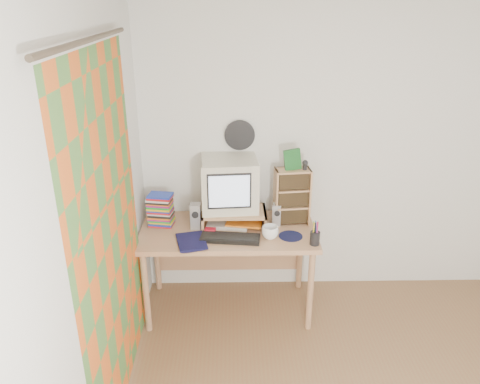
{
  "coord_description": "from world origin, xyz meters",
  "views": [
    {
      "loc": [
        -1.0,
        -1.96,
        2.48
      ],
      "look_at": [
        -0.93,
        1.33,
        1.1
      ],
      "focal_mm": 35.0,
      "sensor_mm": 36.0,
      "label": 1
    }
  ],
  "objects_px": {
    "desk": "(228,240)",
    "crt_monitor": "(229,184)",
    "diary": "(178,242)",
    "dvd_stack": "(161,210)",
    "keyboard": "(230,238)",
    "mug": "(270,232)",
    "cd_rack": "(292,196)"
  },
  "relations": [
    {
      "from": "keyboard",
      "to": "cd_rack",
      "type": "xyz_separation_m",
      "value": [
        0.5,
        0.3,
        0.22
      ]
    },
    {
      "from": "keyboard",
      "to": "diary",
      "type": "xyz_separation_m",
      "value": [
        -0.4,
        -0.07,
        0.01
      ]
    },
    {
      "from": "keyboard",
      "to": "diary",
      "type": "distance_m",
      "value": 0.4
    },
    {
      "from": "crt_monitor",
      "to": "dvd_stack",
      "type": "distance_m",
      "value": 0.59
    },
    {
      "from": "crt_monitor",
      "to": "dvd_stack",
      "type": "xyz_separation_m",
      "value": [
        -0.56,
        -0.06,
        -0.19
      ]
    },
    {
      "from": "keyboard",
      "to": "cd_rack",
      "type": "bearing_deg",
      "value": 37.65
    },
    {
      "from": "diary",
      "to": "desk",
      "type": "bearing_deg",
      "value": 26.34
    },
    {
      "from": "crt_monitor",
      "to": "diary",
      "type": "relative_size",
      "value": 1.71
    },
    {
      "from": "cd_rack",
      "to": "mug",
      "type": "relative_size",
      "value": 3.59
    },
    {
      "from": "cd_rack",
      "to": "desk",
      "type": "bearing_deg",
      "value": -179.63
    },
    {
      "from": "desk",
      "to": "cd_rack",
      "type": "bearing_deg",
      "value": 6.25
    },
    {
      "from": "dvd_stack",
      "to": "diary",
      "type": "bearing_deg",
      "value": -54.34
    },
    {
      "from": "crt_monitor",
      "to": "keyboard",
      "type": "relative_size",
      "value": 0.96
    },
    {
      "from": "cd_rack",
      "to": "diary",
      "type": "bearing_deg",
      "value": -163.79
    },
    {
      "from": "cd_rack",
      "to": "mug",
      "type": "distance_m",
      "value": 0.38
    },
    {
      "from": "mug",
      "to": "diary",
      "type": "height_order",
      "value": "mug"
    },
    {
      "from": "keyboard",
      "to": "dvd_stack",
      "type": "xyz_separation_m",
      "value": [
        -0.56,
        0.27,
        0.12
      ]
    },
    {
      "from": "keyboard",
      "to": "mug",
      "type": "relative_size",
      "value": 3.52
    },
    {
      "from": "keyboard",
      "to": "dvd_stack",
      "type": "relative_size",
      "value": 1.69
    },
    {
      "from": "keyboard",
      "to": "mug",
      "type": "height_order",
      "value": "mug"
    },
    {
      "from": "diary",
      "to": "cd_rack",
      "type": "bearing_deg",
      "value": 9.33
    },
    {
      "from": "keyboard",
      "to": "diary",
      "type": "relative_size",
      "value": 1.77
    },
    {
      "from": "crt_monitor",
      "to": "diary",
      "type": "distance_m",
      "value": 0.63
    },
    {
      "from": "desk",
      "to": "cd_rack",
      "type": "distance_m",
      "value": 0.64
    },
    {
      "from": "desk",
      "to": "crt_monitor",
      "type": "bearing_deg",
      "value": 81.4
    },
    {
      "from": "desk",
      "to": "diary",
      "type": "distance_m",
      "value": 0.51
    },
    {
      "from": "crt_monitor",
      "to": "cd_rack",
      "type": "bearing_deg",
      "value": -7.82
    },
    {
      "from": "mug",
      "to": "crt_monitor",
      "type": "bearing_deg",
      "value": 135.66
    },
    {
      "from": "keyboard",
      "to": "mug",
      "type": "distance_m",
      "value": 0.31
    },
    {
      "from": "cd_rack",
      "to": "dvd_stack",
      "type": "bearing_deg",
      "value": 175.63
    },
    {
      "from": "dvd_stack",
      "to": "diary",
      "type": "height_order",
      "value": "dvd_stack"
    },
    {
      "from": "crt_monitor",
      "to": "diary",
      "type": "height_order",
      "value": "crt_monitor"
    }
  ]
}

